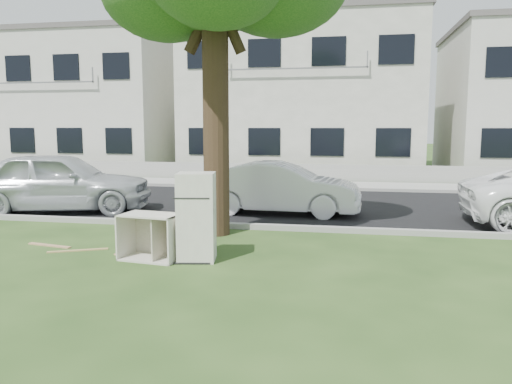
% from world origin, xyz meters
% --- Properties ---
extents(ground, '(120.00, 120.00, 0.00)m').
position_xyz_m(ground, '(0.00, 0.00, 0.00)').
color(ground, '#244117').
extents(road, '(120.00, 7.00, 0.01)m').
position_xyz_m(road, '(0.00, 6.00, 0.01)').
color(road, black).
rests_on(road, ground).
extents(kerb_near, '(120.00, 0.18, 0.12)m').
position_xyz_m(kerb_near, '(0.00, 2.45, 0.00)').
color(kerb_near, gray).
rests_on(kerb_near, ground).
extents(kerb_far, '(120.00, 0.18, 0.12)m').
position_xyz_m(kerb_far, '(0.00, 9.55, 0.00)').
color(kerb_far, gray).
rests_on(kerb_far, ground).
extents(sidewalk, '(120.00, 2.80, 0.01)m').
position_xyz_m(sidewalk, '(0.00, 11.00, 0.01)').
color(sidewalk, gray).
rests_on(sidewalk, ground).
extents(low_wall, '(120.00, 0.15, 0.70)m').
position_xyz_m(low_wall, '(0.00, 12.60, 0.35)').
color(low_wall, gray).
rests_on(low_wall, ground).
extents(townhouse_left, '(10.20, 8.16, 7.04)m').
position_xyz_m(townhouse_left, '(-12.00, 17.50, 3.52)').
color(townhouse_left, beige).
rests_on(townhouse_left, ground).
extents(townhouse_center, '(11.22, 8.16, 7.44)m').
position_xyz_m(townhouse_center, '(0.00, 17.50, 3.72)').
color(townhouse_center, silver).
rests_on(townhouse_center, ground).
extents(fridge, '(0.71, 0.67, 1.50)m').
position_xyz_m(fridge, '(-0.20, -0.27, 0.75)').
color(fridge, '#B9B6A7').
rests_on(fridge, ground).
extents(cabinet, '(1.09, 0.77, 0.79)m').
position_xyz_m(cabinet, '(-0.99, -0.34, 0.40)').
color(cabinet, beige).
rests_on(cabinet, ground).
extents(plank_a, '(1.00, 0.54, 0.02)m').
position_xyz_m(plank_a, '(-2.54, -0.07, 0.01)').
color(plank_a, tan).
rests_on(plank_a, ground).
extents(plank_b, '(0.98, 0.29, 0.02)m').
position_xyz_m(plank_b, '(-3.29, 0.18, 0.01)').
color(plank_b, tan).
rests_on(plank_b, ground).
extents(plank_c, '(0.33, 0.75, 0.02)m').
position_xyz_m(plank_c, '(-1.60, 0.13, 0.01)').
color(plank_c, tan).
rests_on(plank_c, ground).
extents(car_center, '(4.16, 1.59, 1.35)m').
position_xyz_m(car_center, '(0.59, 4.51, 0.68)').
color(car_center, silver).
rests_on(car_center, ground).
extents(car_left, '(5.11, 3.09, 1.63)m').
position_xyz_m(car_left, '(-5.25, 3.74, 0.81)').
color(car_left, silver).
rests_on(car_left, ground).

